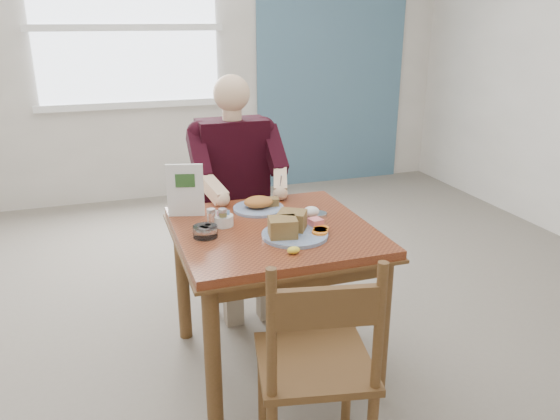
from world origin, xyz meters
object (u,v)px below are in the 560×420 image
object	(u,v)px
chair_far	(234,224)
chair_near	(317,367)
far_plate	(259,205)
diner	(236,176)
near_plate	(292,228)
table	(273,249)

from	to	relation	value
chair_far	chair_near	distance (m)	1.53
far_plate	diner	bearing A→B (deg)	91.13
near_plate	far_plate	xyz separation A→B (m)	(-0.04, 0.39, -0.01)
table	far_plate	distance (m)	0.29
table	chair_near	size ratio (longest dim) A/B	0.97
chair_near	near_plate	xyz separation A→B (m)	(0.12, 0.60, 0.31)
table	near_plate	world-z (taller)	near_plate
diner	far_plate	world-z (taller)	diner
chair_far	diner	size ratio (longest dim) A/B	0.69
table	diner	distance (m)	0.73
diner	near_plate	size ratio (longest dim) A/B	3.65
chair_near	diner	world-z (taller)	diner
diner	far_plate	xyz separation A→B (m)	(0.01, -0.45, -0.03)
table	diner	size ratio (longest dim) A/B	0.66
table	chair_far	size ratio (longest dim) A/B	0.97
diner	near_plate	bearing A→B (deg)	-86.78
table	chair_near	distance (m)	0.75
diner	table	bearing A→B (deg)	-90.00
far_plate	table	bearing A→B (deg)	-91.98
chair_near	diner	xyz separation A→B (m)	(0.07, 1.44, 0.33)
chair_far	diner	distance (m)	0.34
chair_near	far_plate	bearing A→B (deg)	85.37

